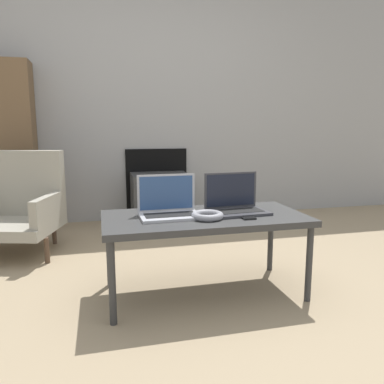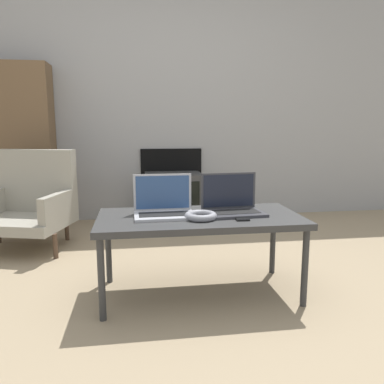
# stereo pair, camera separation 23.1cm
# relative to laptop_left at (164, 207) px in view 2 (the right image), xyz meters

# --- Properties ---
(ground_plane) EXTENTS (14.00, 14.00, 0.00)m
(ground_plane) POSITION_rel_laptop_left_xyz_m (0.20, -0.18, -0.52)
(ground_plane) COLOR #998466
(wall_back) EXTENTS (7.00, 0.08, 2.60)m
(wall_back) POSITION_rel_laptop_left_xyz_m (0.20, 1.94, 0.77)
(wall_back) COLOR #999999
(wall_back) RESTS_ON ground_plane
(table) EXTENTS (1.16, 0.57, 0.47)m
(table) POSITION_rel_laptop_left_xyz_m (0.20, -0.03, -0.09)
(table) COLOR #333333
(table) RESTS_ON ground_plane
(laptop_left) EXTENTS (0.34, 0.23, 0.23)m
(laptop_left) POSITION_rel_laptop_left_xyz_m (0.00, 0.00, 0.00)
(laptop_left) COLOR #B2B2B7
(laptop_left) RESTS_ON table
(laptop_right) EXTENTS (0.35, 0.25, 0.23)m
(laptop_right) POSITION_rel_laptop_left_xyz_m (0.40, -0.00, 0.00)
(laptop_right) COLOR #38383D
(laptop_right) RESTS_ON table
(headphones) EXTENTS (0.18, 0.18, 0.04)m
(headphones) POSITION_rel_laptop_left_xyz_m (0.19, -0.12, -0.03)
(headphones) COLOR gray
(headphones) RESTS_ON table
(phone) EXTENTS (0.07, 0.15, 0.01)m
(phone) POSITION_rel_laptop_left_xyz_m (0.41, -0.13, -0.05)
(phone) COLOR black
(phone) RESTS_ON table
(tv) EXTENTS (0.57, 0.44, 0.51)m
(tv) POSITION_rel_laptop_left_xyz_m (0.22, 1.67, -0.27)
(tv) COLOR #383838
(tv) RESTS_ON ground_plane
(armchair) EXTENTS (0.79, 0.74, 0.79)m
(armchair) POSITION_rel_laptop_left_xyz_m (-1.02, 1.05, -0.14)
(armchair) COLOR gray
(armchair) RESTS_ON ground_plane
(bookshelf) EXTENTS (0.89, 0.32, 1.57)m
(bookshelf) POSITION_rel_laptop_left_xyz_m (-1.39, 1.74, 0.26)
(bookshelf) COLOR brown
(bookshelf) RESTS_ON ground_plane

